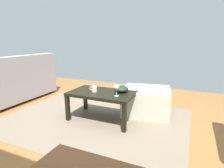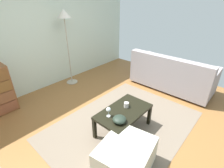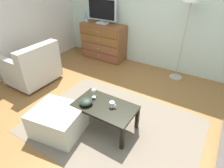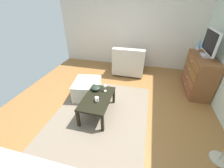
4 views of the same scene
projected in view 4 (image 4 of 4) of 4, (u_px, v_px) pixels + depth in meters
ground_plane at (112, 113)px, 3.10m from camera, size 5.88×4.91×0.05m
wall_plain_left at (132, 24)px, 4.59m from camera, size 0.12×4.91×2.78m
area_rug at (100, 117)px, 2.96m from camera, size 2.60×1.90×0.01m
dresser at (199, 74)px, 3.60m from camera, size 1.19×0.49×0.92m
tv at (210, 43)px, 3.22m from camera, size 0.80×0.18×0.60m
lava_lamp at (199, 45)px, 3.70m from camera, size 0.09×0.09×0.33m
coffee_table at (97, 100)px, 2.88m from camera, size 0.92×0.54×0.41m
wine_glass at (105, 86)px, 2.99m from camera, size 0.07×0.07×0.16m
mug at (97, 99)px, 2.73m from camera, size 0.11×0.08×0.08m
bowl_decorative at (96, 88)px, 3.06m from camera, size 0.20×0.20×0.09m
armchair at (129, 63)px, 4.49m from camera, size 0.80×0.93×0.87m
ottoman at (87, 89)px, 3.50m from camera, size 0.79×0.71×0.41m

